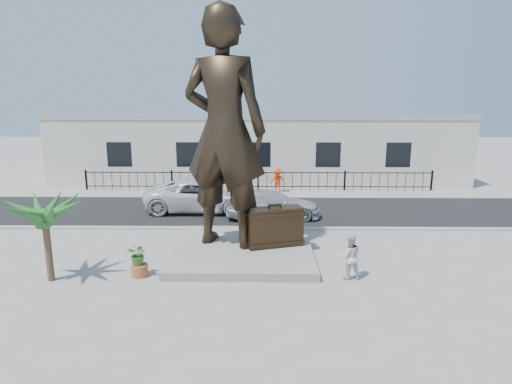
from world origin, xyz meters
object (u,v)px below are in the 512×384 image
tourist (350,256)px  car_white (203,195)px  suitcase (275,227)px  statue (224,131)px

tourist → car_white: bearing=-55.9°
suitcase → statue: bearing=155.0°
statue → tourist: (4.25, -2.56, -3.87)m
statue → suitcase: statue is taller
suitcase → tourist: suitcase is taller
statue → car_white: size_ratio=1.49×
tourist → car_white: (-5.95, 8.49, 0.06)m
tourist → car_white: car_white is taller
statue → suitcase: (1.87, -0.26, -3.60)m
suitcase → tourist: bearing=-61.1°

